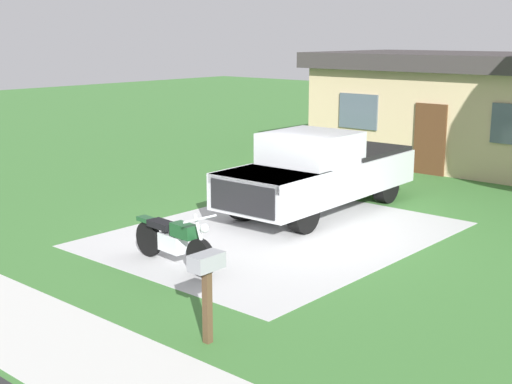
{
  "coord_description": "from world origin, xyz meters",
  "views": [
    {
      "loc": [
        8.85,
        -10.76,
        4.07
      ],
      "look_at": [
        -0.34,
        -0.29,
        0.9
      ],
      "focal_mm": 48.7,
      "sensor_mm": 36.0,
      "label": 1
    }
  ],
  "objects": [
    {
      "name": "ground_plane",
      "position": [
        0.0,
        0.0,
        0.0
      ],
      "size": [
        80.0,
        80.0,
        0.0
      ],
      "primitive_type": "plane",
      "color": "#3C7233"
    },
    {
      "name": "neighbor_house",
      "position": [
        -0.66,
        10.38,
        1.79
      ],
      "size": [
        9.6,
        5.6,
        3.5
      ],
      "color": "tan",
      "rests_on": "ground"
    },
    {
      "name": "motorcycle",
      "position": [
        -0.11,
        -2.78,
        0.47
      ],
      "size": [
        2.21,
        0.7,
        1.09
      ],
      "color": "black",
      "rests_on": "ground"
    },
    {
      "name": "sidewalk_strip",
      "position": [
        0.0,
        -6.0,
        0.0
      ],
      "size": [
        36.0,
        1.8,
        0.01
      ],
      "primitive_type": "cube",
      "color": "beige",
      "rests_on": "ground"
    },
    {
      "name": "driveway_pad",
      "position": [
        0.0,
        0.0,
        0.0
      ],
      "size": [
        5.59,
        7.16,
        0.01
      ],
      "primitive_type": "cube",
      "color": "#BBBBBB",
      "rests_on": "ground"
    },
    {
      "name": "pickup_truck",
      "position": [
        -0.53,
        2.25,
        0.95
      ],
      "size": [
        2.18,
        5.69,
        1.9
      ],
      "color": "black",
      "rests_on": "ground"
    },
    {
      "name": "mailbox",
      "position": [
        2.62,
        -4.65,
        0.98
      ],
      "size": [
        0.26,
        0.48,
        1.26
      ],
      "color": "#4C3823",
      "rests_on": "ground"
    }
  ]
}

